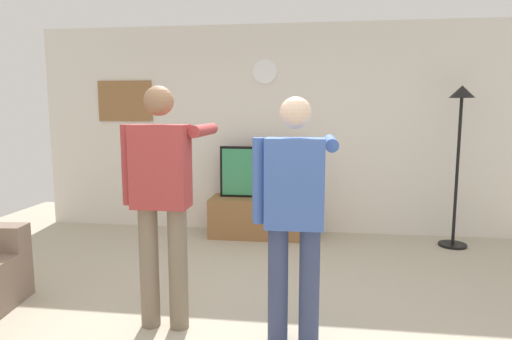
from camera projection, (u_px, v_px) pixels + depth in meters
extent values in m
cube|color=silver|center=(277.00, 130.00, 5.77)|extent=(6.40, 0.10, 2.70)
cube|color=olive|center=(262.00, 217.00, 5.60)|extent=(1.32, 0.50, 0.50)
sphere|color=black|center=(259.00, 220.00, 5.33)|extent=(0.04, 0.04, 0.04)
cube|color=black|center=(262.00, 172.00, 5.57)|extent=(1.09, 0.06, 0.65)
cube|color=#338C59|center=(262.00, 173.00, 5.53)|extent=(1.03, 0.01, 0.59)
cylinder|color=white|center=(265.00, 72.00, 5.63)|extent=(0.31, 0.03, 0.31)
cube|color=olive|center=(125.00, 101.00, 5.94)|extent=(0.75, 0.04, 0.54)
cylinder|color=black|center=(453.00, 245.00, 5.21)|extent=(0.32, 0.32, 0.03)
cylinder|color=black|center=(457.00, 172.00, 5.10)|extent=(0.04, 0.04, 1.72)
cone|color=black|center=(462.00, 92.00, 4.97)|extent=(0.28, 0.28, 0.14)
cylinder|color=#7A6B56|center=(149.00, 267.00, 3.24)|extent=(0.14, 0.14, 0.91)
cylinder|color=#7A6B56|center=(178.00, 269.00, 3.21)|extent=(0.14, 0.14, 0.91)
cube|color=#A53838|center=(161.00, 167.00, 3.12)|extent=(0.40, 0.22, 0.60)
sphere|color=#8C6647|center=(159.00, 101.00, 3.06)|extent=(0.21, 0.21, 0.21)
cylinder|color=#A53838|center=(128.00, 165.00, 3.15)|extent=(0.09, 0.09, 0.58)
cylinder|color=#A53838|center=(204.00, 130.00, 3.34)|extent=(0.09, 0.58, 0.09)
cube|color=white|center=(213.00, 128.00, 3.65)|extent=(0.04, 0.12, 0.04)
cylinder|color=#384266|center=(278.00, 284.00, 3.03)|extent=(0.14, 0.14, 0.82)
cylinder|color=#384266|center=(309.00, 286.00, 3.00)|extent=(0.14, 0.14, 0.82)
cube|color=#3F60AD|center=(295.00, 183.00, 2.92)|extent=(0.39, 0.22, 0.60)
sphere|color=beige|center=(296.00, 113.00, 2.86)|extent=(0.21, 0.21, 0.21)
cylinder|color=#3F60AD|center=(259.00, 181.00, 2.95)|extent=(0.09, 0.09, 0.58)
cylinder|color=#3F60AD|center=(331.00, 143.00, 3.14)|extent=(0.09, 0.58, 0.09)
cube|color=white|center=(329.00, 140.00, 3.45)|extent=(0.04, 0.12, 0.04)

